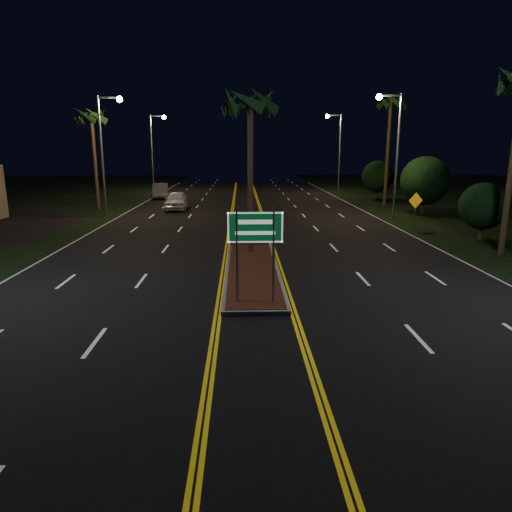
{
  "coord_description": "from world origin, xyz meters",
  "views": [
    {
      "loc": [
        -0.45,
        -11.77,
        5.19
      ],
      "look_at": [
        0.0,
        2.15,
        1.9
      ],
      "focal_mm": 32.0,
      "sensor_mm": 36.0,
      "label": 1
    }
  ],
  "objects_px": {
    "streetlight_right_far": "(337,144)",
    "palm_median": "(250,102)",
    "streetlight_left_mid": "(106,142)",
    "shrub_mid": "(425,181)",
    "palm_right_far": "(391,102)",
    "median_island": "(252,271)",
    "highway_sign": "(255,236)",
    "shrub_far": "(378,176)",
    "palm_left_far": "(92,117)",
    "warning_sign": "(415,206)",
    "car_far": "(160,189)",
    "shrub_near": "(483,206)",
    "streetlight_left_far": "(155,144)",
    "streetlight_right_mid": "(393,142)",
    "car_near": "(176,199)"
  },
  "relations": [
    {
      "from": "streetlight_right_mid",
      "to": "palm_right_far",
      "type": "distance_m",
      "value": 9.0
    },
    {
      "from": "shrub_near",
      "to": "streetlight_left_mid",
      "type": "bearing_deg",
      "value": 157.48
    },
    {
      "from": "highway_sign",
      "to": "car_far",
      "type": "relative_size",
      "value": 0.61
    },
    {
      "from": "median_island",
      "to": "shrub_near",
      "type": "bearing_deg",
      "value": 27.41
    },
    {
      "from": "streetlight_right_mid",
      "to": "highway_sign",
      "type": "bearing_deg",
      "value": -118.93
    },
    {
      "from": "median_island",
      "to": "palm_median",
      "type": "distance_m",
      "value": 8.0
    },
    {
      "from": "palm_median",
      "to": "shrub_mid",
      "type": "bearing_deg",
      "value": 43.96
    },
    {
      "from": "shrub_near",
      "to": "car_far",
      "type": "bearing_deg",
      "value": 133.45
    },
    {
      "from": "streetlight_right_far",
      "to": "palm_left_far",
      "type": "distance_m",
      "value": 27.36
    },
    {
      "from": "highway_sign",
      "to": "streetlight_left_mid",
      "type": "relative_size",
      "value": 0.36
    },
    {
      "from": "streetlight_right_far",
      "to": "shrub_near",
      "type": "relative_size",
      "value": 2.73
    },
    {
      "from": "palm_median",
      "to": "warning_sign",
      "type": "height_order",
      "value": "palm_median"
    },
    {
      "from": "streetlight_right_mid",
      "to": "streetlight_left_mid",
      "type": "bearing_deg",
      "value": 174.62
    },
    {
      "from": "palm_left_far",
      "to": "shrub_far",
      "type": "height_order",
      "value": "palm_left_far"
    },
    {
      "from": "palm_left_far",
      "to": "palm_median",
      "type": "bearing_deg",
      "value": -53.82
    },
    {
      "from": "highway_sign",
      "to": "shrub_near",
      "type": "relative_size",
      "value": 0.97
    },
    {
      "from": "car_far",
      "to": "highway_sign",
      "type": "bearing_deg",
      "value": -84.43
    },
    {
      "from": "highway_sign",
      "to": "warning_sign",
      "type": "distance_m",
      "value": 18.09
    },
    {
      "from": "highway_sign",
      "to": "car_near",
      "type": "bearing_deg",
      "value": 103.53
    },
    {
      "from": "streetlight_right_far",
      "to": "median_island",
      "type": "bearing_deg",
      "value": -106.87
    },
    {
      "from": "median_island",
      "to": "car_far",
      "type": "xyz_separation_m",
      "value": [
        -9.18,
        30.94,
        0.8
      ]
    },
    {
      "from": "streetlight_left_mid",
      "to": "shrub_mid",
      "type": "xyz_separation_m",
      "value": [
        24.61,
        0.0,
        -2.93
      ]
    },
    {
      "from": "streetlight_right_mid",
      "to": "warning_sign",
      "type": "distance_m",
      "value": 6.24
    },
    {
      "from": "palm_left_far",
      "to": "streetlight_right_far",
      "type": "bearing_deg",
      "value": 30.88
    },
    {
      "from": "streetlight_left_far",
      "to": "shrub_near",
      "type": "xyz_separation_m",
      "value": [
        24.11,
        -30.0,
        -3.71
      ]
    },
    {
      "from": "shrub_mid",
      "to": "car_far",
      "type": "relative_size",
      "value": 0.88
    },
    {
      "from": "median_island",
      "to": "shrub_far",
      "type": "bearing_deg",
      "value": 64.55
    },
    {
      "from": "streetlight_left_mid",
      "to": "palm_right_far",
      "type": "height_order",
      "value": "palm_right_far"
    },
    {
      "from": "streetlight_left_mid",
      "to": "streetlight_right_far",
      "type": "xyz_separation_m",
      "value": [
        21.23,
        18.0,
        0.0
      ]
    },
    {
      "from": "highway_sign",
      "to": "shrub_near",
      "type": "bearing_deg",
      "value": 39.69
    },
    {
      "from": "median_island",
      "to": "highway_sign",
      "type": "relative_size",
      "value": 3.2
    },
    {
      "from": "streetlight_left_mid",
      "to": "palm_median",
      "type": "distance_m",
      "value": 17.25
    },
    {
      "from": "median_island",
      "to": "shrub_mid",
      "type": "relative_size",
      "value": 2.22
    },
    {
      "from": "shrub_mid",
      "to": "car_near",
      "type": "height_order",
      "value": "shrub_mid"
    },
    {
      "from": "median_island",
      "to": "streetlight_left_mid",
      "type": "relative_size",
      "value": 1.14
    },
    {
      "from": "streetlight_right_mid",
      "to": "streetlight_right_far",
      "type": "xyz_separation_m",
      "value": [
        0.0,
        20.0,
        0.0
      ]
    },
    {
      "from": "palm_median",
      "to": "palm_right_far",
      "type": "xyz_separation_m",
      "value": [
        12.8,
        19.5,
        1.87
      ]
    },
    {
      "from": "palm_left_far",
      "to": "warning_sign",
      "type": "distance_m",
      "value": 26.64
    },
    {
      "from": "median_island",
      "to": "streetlight_left_mid",
      "type": "distance_m",
      "value": 20.8
    },
    {
      "from": "shrub_far",
      "to": "warning_sign",
      "type": "height_order",
      "value": "shrub_far"
    },
    {
      "from": "shrub_near",
      "to": "car_near",
      "type": "xyz_separation_m",
      "value": [
        -19.6,
        14.14,
        -1.03
      ]
    },
    {
      "from": "palm_median",
      "to": "streetlight_left_far",
      "type": "bearing_deg",
      "value": 107.58
    },
    {
      "from": "streetlight_right_mid",
      "to": "car_far",
      "type": "xyz_separation_m",
      "value": [
        -19.79,
        15.94,
        -4.78
      ]
    },
    {
      "from": "streetlight_right_far",
      "to": "shrub_far",
      "type": "xyz_separation_m",
      "value": [
        3.19,
        -6.0,
        -3.32
      ]
    },
    {
      "from": "shrub_near",
      "to": "car_near",
      "type": "relative_size",
      "value": 0.6
    },
    {
      "from": "streetlight_right_far",
      "to": "palm_median",
      "type": "bearing_deg",
      "value": -108.62
    },
    {
      "from": "streetlight_left_far",
      "to": "streetlight_right_far",
      "type": "height_order",
      "value": "same"
    },
    {
      "from": "streetlight_left_mid",
      "to": "streetlight_right_far",
      "type": "bearing_deg",
      "value": 40.3
    },
    {
      "from": "palm_right_far",
      "to": "car_far",
      "type": "height_order",
      "value": "palm_right_far"
    },
    {
      "from": "streetlight_right_far",
      "to": "streetlight_left_far",
      "type": "bearing_deg",
      "value": 174.62
    }
  ]
}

